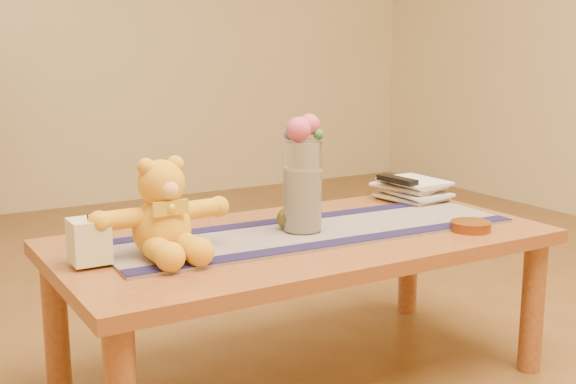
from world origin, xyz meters
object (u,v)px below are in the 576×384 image
glass_vase (302,186)px  book_bottom (394,201)px  pillar_candle (89,241)px  tv_remote (397,180)px  teddy_bear (161,209)px  bronze_ball (288,219)px  amber_dish (471,226)px

glass_vase → book_bottom: (0.48, 0.18, -0.13)m
glass_vase → pillar_candle: bearing=179.6°
book_bottom → tv_remote: tv_remote is taller
teddy_bear → bronze_ball: bearing=5.3°
book_bottom → pillar_candle: bearing=-178.1°
pillar_candle → book_bottom: size_ratio=0.49×
book_bottom → bronze_ball: bearing=-171.3°
teddy_bear → glass_vase: glass_vase is taller
pillar_candle → book_bottom: (1.09, 0.17, -0.05)m
teddy_bear → tv_remote: size_ratio=2.18×
teddy_bear → book_bottom: (0.91, 0.19, -0.12)m
bronze_ball → book_bottom: 0.53m
book_bottom → amber_dish: (-0.04, -0.40, 0.00)m
glass_vase → amber_dish: size_ratio=2.21×
bronze_ball → tv_remote: bearing=14.7°
teddy_bear → tv_remote: bearing=9.6°
glass_vase → bronze_ball: size_ratio=4.01×
glass_vase → bronze_ball: bearing=129.2°
glass_vase → bronze_ball: (-0.03, 0.03, -0.10)m
amber_dish → bronze_ball: bearing=151.0°
amber_dish → teddy_bear: bearing=166.5°
teddy_bear → glass_vase: 0.43m
teddy_bear → amber_dish: (0.87, -0.21, -0.11)m
bronze_ball → amber_dish: size_ratio=0.55×
tv_remote → pillar_candle: bearing=-175.6°
glass_vase → tv_remote: 0.51m
pillar_candle → amber_dish: (1.05, -0.23, -0.05)m
teddy_bear → book_bottom: size_ratio=1.57×
tv_remote → amber_dish: bearing=-100.1°
bronze_ball → amber_dish: 0.53m
teddy_bear → book_bottom: bearing=10.3°
glass_vase → tv_remote: size_ratio=1.62×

